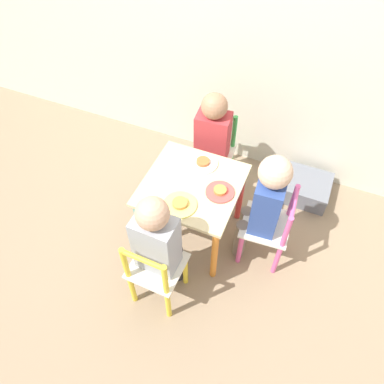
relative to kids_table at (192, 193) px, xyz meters
The scene contains 12 objects.
ground_plane 0.39m from the kids_table, ahead, with size 6.00×6.00×0.00m, color #8C755B.
kids_table is the anchor object (origin of this frame).
chair_pink 0.47m from the kids_table, ahead, with size 0.28×0.28×0.53m.
chair_yellow 0.47m from the kids_table, 91.44° to the right, with size 0.27×0.27×0.53m.
chair_green 0.47m from the kids_table, 94.89° to the left, with size 0.28×0.28×0.53m.
child_right 0.40m from the kids_table, ahead, with size 0.22×0.21×0.78m.
child_front 0.40m from the kids_table, 91.44° to the right, with size 0.20×0.21×0.79m.
child_back 0.40m from the kids_table, 94.89° to the left, with size 0.21×0.22×0.76m.
plate_right 0.18m from the kids_table, ahead, with size 0.15×0.15×0.03m.
plate_front 0.18m from the kids_table, 90.00° to the right, with size 0.17×0.17×0.03m.
plate_back 0.18m from the kids_table, 90.00° to the left, with size 0.17×0.17×0.03m.
storage_bin 0.88m from the kids_table, 44.69° to the left, with size 0.31×0.28×0.14m.
Camera 1 is at (0.50, -1.21, 1.99)m, focal length 35.00 mm.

